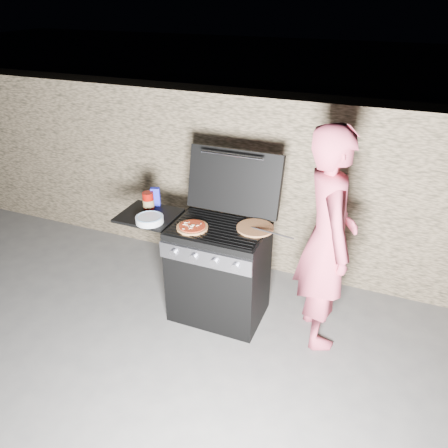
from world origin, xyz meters
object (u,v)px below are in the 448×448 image
at_px(gas_grill, 193,266).
at_px(pizza_topped, 192,227).
at_px(sauce_jar, 148,201).
at_px(person, 327,240).

xyz_separation_m(gas_grill, pizza_topped, (0.06, -0.10, 0.47)).
relative_size(sauce_jar, person, 0.08).
distance_m(pizza_topped, person, 1.09).
bearing_deg(gas_grill, person, 4.44).
distance_m(gas_grill, sauce_jar, 0.72).
relative_size(gas_grill, pizza_topped, 5.14).
bearing_deg(sauce_jar, pizza_topped, -20.87).
distance_m(pizza_topped, sauce_jar, 0.58).
distance_m(sauce_jar, person, 1.61).
xyz_separation_m(pizza_topped, person, (1.07, 0.19, 0.01)).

